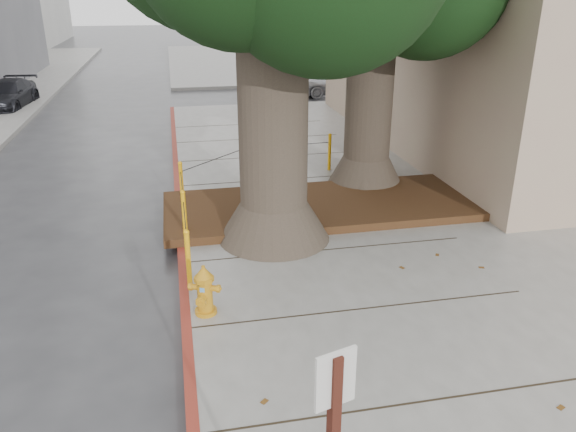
{
  "coord_description": "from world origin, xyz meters",
  "views": [
    {
      "loc": [
        -1.95,
        -6.61,
        4.44
      ],
      "look_at": [
        -0.31,
        1.4,
        1.1
      ],
      "focal_mm": 35.0,
      "sensor_mm": 36.0,
      "label": 1
    }
  ],
  "objects_px": {
    "car_red": "(405,74)",
    "car_dark": "(7,95)",
    "car_silver": "(285,81)",
    "fire_hydrant": "(205,290)"
  },
  "relations": [
    {
      "from": "fire_hydrant",
      "to": "car_red",
      "type": "relative_size",
      "value": 0.2
    },
    {
      "from": "fire_hydrant",
      "to": "car_dark",
      "type": "bearing_deg",
      "value": 131.56
    },
    {
      "from": "car_silver",
      "to": "car_red",
      "type": "xyz_separation_m",
      "value": [
        6.13,
        1.54,
        -0.07
      ]
    },
    {
      "from": "car_red",
      "to": "car_dark",
      "type": "distance_m",
      "value": 17.36
    },
    {
      "from": "fire_hydrant",
      "to": "car_silver",
      "type": "xyz_separation_m",
      "value": [
        4.57,
        17.14,
        0.16
      ]
    },
    {
      "from": "car_red",
      "to": "car_silver",
      "type": "bearing_deg",
      "value": 97.91
    },
    {
      "from": "fire_hydrant",
      "to": "car_silver",
      "type": "distance_m",
      "value": 17.74
    },
    {
      "from": "car_red",
      "to": "car_dark",
      "type": "height_order",
      "value": "car_red"
    },
    {
      "from": "car_red",
      "to": "car_dark",
      "type": "relative_size",
      "value": 0.98
    },
    {
      "from": "car_silver",
      "to": "car_red",
      "type": "distance_m",
      "value": 6.32
    }
  ]
}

